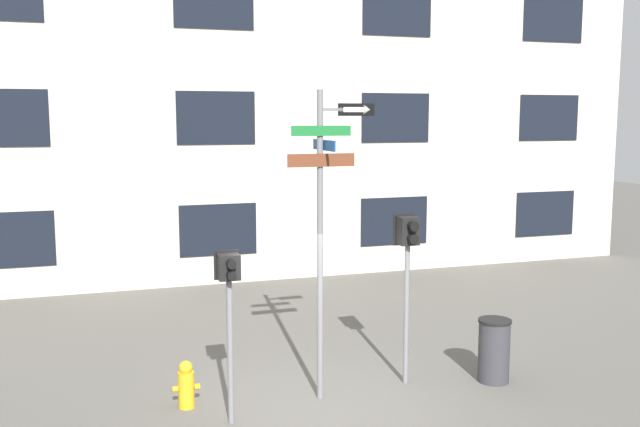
{
  "coord_description": "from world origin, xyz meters",
  "views": [
    {
      "loc": [
        -3.08,
        -9.25,
        4.18
      ],
      "look_at": [
        0.12,
        0.47,
        2.8
      ],
      "focal_mm": 40.0,
      "sensor_mm": 36.0,
      "label": 1
    }
  ],
  "objects": [
    {
      "name": "fire_hydrant",
      "position": [
        -1.83,
        0.74,
        0.34
      ],
      "size": [
        0.39,
        0.23,
        0.7
      ],
      "color": "gold",
      "rests_on": "ground_plane"
    },
    {
      "name": "pedestrian_signal_left",
      "position": [
        -1.32,
        0.01,
        1.85
      ],
      "size": [
        0.35,
        0.4,
        2.4
      ],
      "color": "slate",
      "rests_on": "ground_plane"
    },
    {
      "name": "trash_bin",
      "position": [
        2.96,
        0.25,
        0.51
      ],
      "size": [
        0.52,
        0.52,
        1.01
      ],
      "color": "#333338",
      "rests_on": "ground_plane"
    },
    {
      "name": "street_sign_pole",
      "position": [
        0.18,
        0.47,
        2.76
      ],
      "size": [
        1.33,
        0.96,
        4.57
      ],
      "color": "slate",
      "rests_on": "ground_plane"
    },
    {
      "name": "ground_plane",
      "position": [
        0.0,
        0.0,
        0.0
      ],
      "size": [
        60.0,
        60.0,
        0.0
      ],
      "primitive_type": "plane",
      "color": "#595651"
    },
    {
      "name": "pedestrian_signal_right",
      "position": [
        1.6,
        0.61,
        2.12
      ],
      "size": [
        0.36,
        0.4,
        2.69
      ],
      "color": "slate",
      "rests_on": "ground_plane"
    },
    {
      "name": "building_facade",
      "position": [
        0.0,
        8.57,
        6.94
      ],
      "size": [
        24.0,
        0.64,
        13.88
      ],
      "color": "beige",
      "rests_on": "ground_plane"
    }
  ]
}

